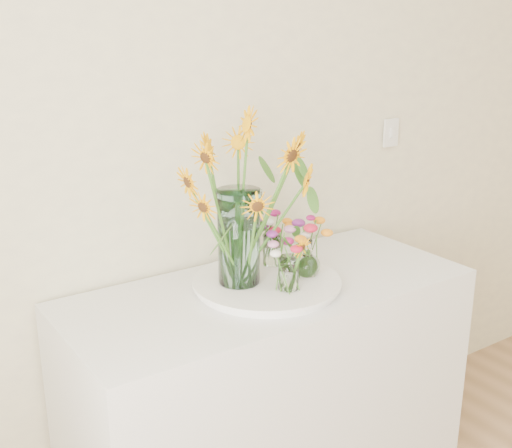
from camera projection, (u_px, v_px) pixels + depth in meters
name	position (u px, v px, depth m)	size (l,w,h in m)	color
counter	(269.00, 402.00, 2.30)	(1.40, 0.60, 0.90)	white
tray	(267.00, 284.00, 2.14)	(0.47, 0.47, 0.03)	white
mason_jar	(239.00, 238.00, 2.07)	(0.14, 0.14, 0.32)	#A5D5DD
sunflower_bouquet	(239.00, 200.00, 2.04)	(0.75, 0.75, 0.57)	#FCA805
small_vase_a	(289.00, 274.00, 2.05)	(0.07, 0.07, 0.11)	white
wildflower_posy_a	(289.00, 261.00, 2.04)	(0.18, 0.18, 0.20)	orange
small_vase_b	(307.00, 258.00, 2.16)	(0.09, 0.09, 0.13)	white
wildflower_posy_b	(308.00, 246.00, 2.15)	(0.20, 0.20, 0.22)	orange
small_vase_c	(272.00, 250.00, 2.26)	(0.07, 0.07, 0.11)	white
wildflower_posy_c	(272.00, 238.00, 2.25)	(0.17, 0.17, 0.20)	orange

